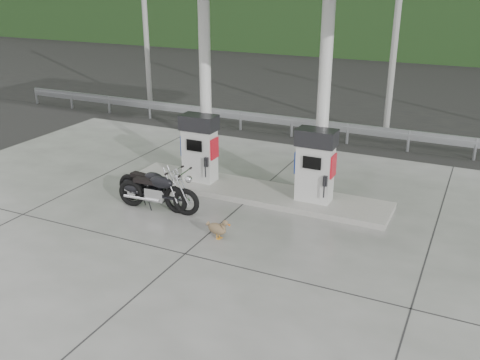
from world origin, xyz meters
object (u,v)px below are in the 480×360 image
at_px(motorcycle_left, 152,187).
at_px(duck, 217,229).
at_px(gas_pump_right, 315,165).
at_px(motorcycle_right, 158,192).
at_px(gas_pump_left, 200,148).

bearing_deg(motorcycle_left, duck, -12.98).
xyz_separation_m(gas_pump_right, motorcycle_left, (-3.59, -1.72, -0.57)).
bearing_deg(motorcycle_left, motorcycle_right, -22.83).
relative_size(gas_pump_right, motorcycle_right, 0.88).
xyz_separation_m(gas_pump_right, duck, (-1.34, -2.57, -0.84)).
bearing_deg(gas_pump_left, motorcycle_right, -93.07).
distance_m(gas_pump_left, gas_pump_right, 3.20).
height_order(motorcycle_right, duck, motorcycle_right).
bearing_deg(gas_pump_left, duck, -54.14).
height_order(gas_pump_right, duck, gas_pump_right).
height_order(gas_pump_right, motorcycle_right, gas_pump_right).
distance_m(gas_pump_right, motorcycle_left, 4.02).
bearing_deg(gas_pump_left, motorcycle_left, -102.82).
bearing_deg(duck, gas_pump_right, 74.10).
bearing_deg(gas_pump_right, gas_pump_left, 180.00).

